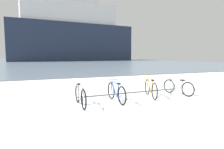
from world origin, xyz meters
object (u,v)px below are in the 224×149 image
at_px(bicycle_3, 178,87).
at_px(ferry_ship, 71,33).
at_px(bicycle_2, 151,88).
at_px(bicycle_1, 116,92).
at_px(bicycle_0, 80,96).

height_order(bicycle_3, ferry_ship, ferry_ship).
relative_size(bicycle_2, ferry_ship, 0.04).
xyz_separation_m(bicycle_1, bicycle_3, (3.15, 0.23, -0.03)).
relative_size(bicycle_1, ferry_ship, 0.04).
xyz_separation_m(bicycle_1, ferry_ship, (8.23, 57.87, 8.58)).
height_order(bicycle_0, bicycle_3, bicycle_0).
bearing_deg(bicycle_0, ferry_ship, 80.56).
height_order(bicycle_0, bicycle_1, bicycle_0).
distance_m(bicycle_2, bicycle_3, 1.45).
distance_m(bicycle_1, bicycle_3, 3.16).
height_order(bicycle_1, ferry_ship, ferry_ship).
distance_m(bicycle_1, ferry_ship, 59.07).
bearing_deg(ferry_ship, bicycle_0, -99.44).
bearing_deg(bicycle_3, bicycle_1, -175.89).
relative_size(bicycle_0, bicycle_3, 1.06).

